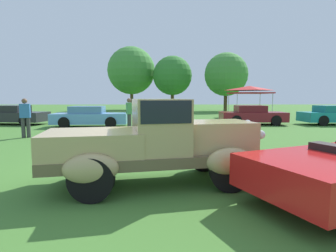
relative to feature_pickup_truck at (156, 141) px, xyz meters
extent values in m
plane|color=#42752D|center=(-0.32, 0.50, -0.86)|extent=(120.00, 120.00, 0.00)
cube|color=brown|center=(-0.04, -0.01, -0.30)|extent=(4.32, 2.20, 0.20)
cube|color=tan|center=(1.17, 0.23, 0.08)|extent=(1.70, 1.36, 0.60)
ellipsoid|color=silver|center=(1.94, 0.38, 0.06)|extent=(0.26, 0.54, 0.68)
cube|color=tan|center=(0.07, 0.01, 0.32)|extent=(1.23, 1.53, 1.04)
cube|color=black|center=(0.07, 0.01, 0.62)|extent=(1.15, 1.55, 0.40)
cube|color=tan|center=(-1.18, -0.23, 0.00)|extent=(2.03, 1.72, 0.48)
ellipsoid|color=tan|center=(1.10, 0.95, -0.30)|extent=(0.97, 0.53, 0.52)
ellipsoid|color=tan|center=(1.38, -0.47, -0.30)|extent=(0.97, 0.53, 0.52)
ellipsoid|color=tan|center=(-1.32, 0.48, -0.30)|extent=(0.97, 0.53, 0.52)
ellipsoid|color=tan|center=(-1.05, -0.94, -0.30)|extent=(0.97, 0.53, 0.52)
sphere|color=silver|center=(1.90, 0.82, 0.14)|extent=(0.18, 0.18, 0.18)
sphere|color=silver|center=(2.07, -0.05, 0.14)|extent=(0.18, 0.18, 0.18)
cylinder|color=black|center=(1.10, 0.95, -0.48)|extent=(0.76, 0.24, 0.76)
cylinder|color=black|center=(1.38, -0.47, -0.48)|extent=(0.76, 0.24, 0.76)
cylinder|color=black|center=(-1.32, 0.48, -0.48)|extent=(0.76, 0.24, 0.76)
cylinder|color=black|center=(-1.05, -0.94, -0.48)|extent=(0.76, 0.24, 0.76)
cylinder|color=black|center=(1.98, -0.75, -0.53)|extent=(0.66, 0.20, 0.66)
cube|color=#28282D|center=(-9.46, 12.06, -0.36)|extent=(4.14, 2.17, 0.60)
cube|color=black|center=(-9.61, 12.08, 0.14)|extent=(1.91, 1.65, 0.44)
cylinder|color=black|center=(-8.38, 11.14, -0.54)|extent=(0.64, 0.22, 0.64)
cube|color=#669EDB|center=(-4.20, 10.58, -0.36)|extent=(4.38, 1.89, 0.60)
cube|color=#517EAF|center=(-4.37, 10.58, 0.14)|extent=(1.96, 1.54, 0.44)
cylinder|color=black|center=(-2.87, 9.88, -0.54)|extent=(0.64, 0.22, 0.64)
cylinder|color=black|center=(-5.45, 9.75, -0.54)|extent=(0.64, 0.22, 0.64)
cube|color=maroon|center=(5.81, 11.79, -0.36)|extent=(4.07, 1.76, 0.60)
cube|color=maroon|center=(5.65, 11.79, 0.14)|extent=(1.80, 1.48, 0.44)
cylinder|color=black|center=(7.00, 10.99, -0.54)|extent=(0.64, 0.22, 0.64)
cylinder|color=black|center=(4.58, 11.04, -0.54)|extent=(0.64, 0.22, 0.64)
cube|color=teal|center=(11.04, 11.67, -0.36)|extent=(4.22, 1.85, 0.60)
cube|color=#146A6E|center=(10.88, 11.66, 0.14)|extent=(1.89, 1.52, 0.44)
cylinder|color=black|center=(9.83, 10.85, -0.54)|extent=(0.64, 0.22, 0.64)
cylinder|color=#383838|center=(-5.92, 6.28, -0.43)|extent=(0.16, 0.16, 0.86)
cylinder|color=#383838|center=(-5.73, 6.33, -0.43)|extent=(0.16, 0.16, 0.86)
cube|color=#336BB2|center=(-5.82, 6.30, 0.30)|extent=(0.45, 0.34, 0.60)
sphere|color=brown|center=(-5.82, 6.30, 0.72)|extent=(0.22, 0.22, 0.22)
cylinder|color=#383838|center=(-1.72, 8.90, -0.43)|extent=(0.16, 0.16, 0.86)
cylinder|color=#383838|center=(-1.65, 8.72, -0.43)|extent=(0.16, 0.16, 0.86)
cube|color=#4C9351|center=(-1.69, 8.81, 0.30)|extent=(0.37, 0.46, 0.60)
sphere|color=brown|center=(-1.69, 8.81, 0.72)|extent=(0.22, 0.22, 0.22)
cylinder|color=#B7B7BC|center=(8.91, 19.22, 0.16)|extent=(0.05, 0.05, 2.05)
cylinder|color=#B7B7BC|center=(8.91, 16.34, 0.16)|extent=(0.05, 0.05, 2.05)
cylinder|color=#B7B7BC|center=(6.03, 19.22, 0.16)|extent=(0.05, 0.05, 2.05)
cylinder|color=#B7B7BC|center=(6.03, 16.34, 0.16)|extent=(0.05, 0.05, 2.05)
cube|color=red|center=(7.47, 17.78, 1.24)|extent=(3.20, 3.20, 0.10)
pyramid|color=red|center=(7.47, 17.78, 1.66)|extent=(3.13, 3.13, 0.38)
cylinder|color=brown|center=(-4.46, 32.88, 0.96)|extent=(0.44, 0.44, 3.64)
sphere|color=#428938|center=(-4.46, 32.88, 4.59)|extent=(6.61, 6.61, 6.61)
cylinder|color=brown|center=(1.24, 30.90, 0.73)|extent=(0.44, 0.44, 3.19)
sphere|color=#337A2D|center=(1.24, 30.90, 3.75)|extent=(5.19, 5.19, 5.19)
cylinder|color=#47331E|center=(7.97, 29.02, 0.70)|extent=(0.44, 0.44, 3.12)
sphere|color=#428938|center=(7.97, 29.02, 3.76)|extent=(5.45, 5.45, 5.45)
camera|label=1|loc=(0.17, -5.27, 0.87)|focal=28.67mm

